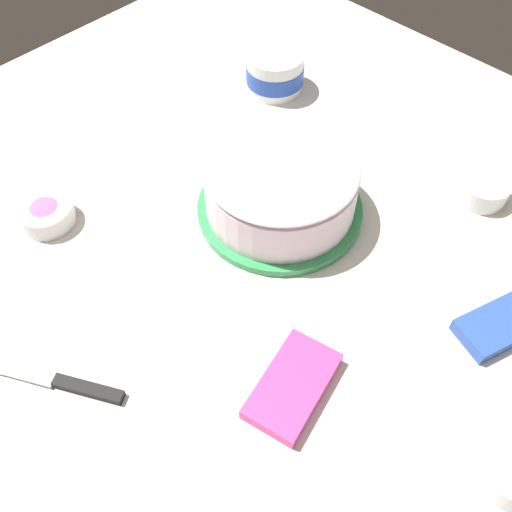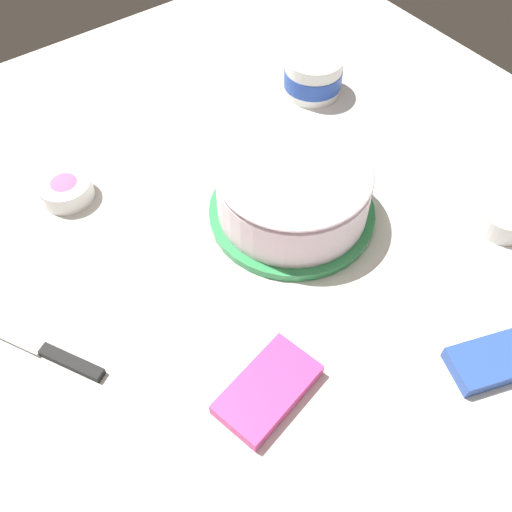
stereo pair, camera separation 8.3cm
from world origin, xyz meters
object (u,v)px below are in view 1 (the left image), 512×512
Objects in this scene: sprinkle_bowl_blue at (483,188)px; candy_box_upper at (293,386)px; candy_box_lower at (510,320)px; spreading_knife at (54,380)px; frosting_tub at (275,71)px; sprinkle_bowl_pink at (46,213)px; frosted_cake at (281,188)px.

sprinkle_bowl_blue reaches higher than candy_box_upper.
candy_box_lower is 1.13× the size of candy_box_upper.
spreading_knife is 0.31m from candy_box_upper.
frosting_tub is 0.72× the size of candy_box_lower.
sprinkle_bowl_pink is at bearing 177.44° from frosting_tub.
frosting_tub reaches higher than sprinkle_bowl_blue.
spreading_knife is 2.48× the size of sprinkle_bowl_pink.
sprinkle_bowl_blue is 0.25m from candy_box_lower.
sprinkle_bowl_pink is at bearing 137.86° from candy_box_lower.
sprinkle_bowl_blue is 0.53× the size of candy_box_lower.
candy_box_lower is at bearing -140.22° from sprinkle_bowl_blue.
spreading_knife is at bearing -121.99° from sprinkle_bowl_pink.
spreading_knife is 2.60× the size of sprinkle_bowl_blue.
sprinkle_bowl_blue reaches higher than candy_box_lower.
sprinkle_bowl_blue is (0.02, -0.45, -0.02)m from frosting_tub.
sprinkle_bowl_blue is at bearing -87.41° from frosting_tub.
candy_box_lower is at bearing -80.01° from frosted_cake.
frosted_cake is 0.37m from sprinkle_bowl_pink.
candy_box_upper is at bearing -179.50° from sprinkle_bowl_blue.
frosting_tub is at bearing 44.38° from frosted_cake.
sprinkle_bowl_pink reaches higher than spreading_knife.
frosting_tub is 0.64m from candy_box_upper.
spreading_knife is at bearing 119.35° from candy_box_upper.
frosting_tub reaches higher than spreading_knife.
frosted_cake is at bearing 119.37° from candy_box_lower.
candy_box_lower is (-0.17, -0.60, -0.03)m from frosting_tub.
frosted_cake reaches higher than candy_box_upper.
candy_box_upper reaches higher than spreading_knife.
candy_box_upper is at bearing 171.13° from candy_box_lower.
sprinkle_bowl_blue is at bearing 59.15° from candy_box_lower.
sprinkle_bowl_pink reaches higher than candy_box_lower.
frosting_tub is 1.29× the size of sprinkle_bowl_pink.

